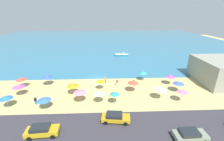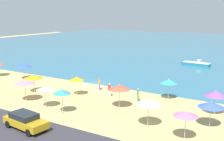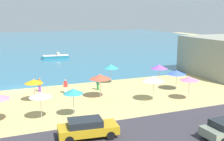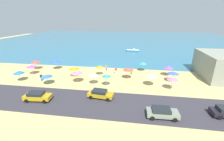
# 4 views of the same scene
# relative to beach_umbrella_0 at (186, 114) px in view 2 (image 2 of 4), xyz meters

# --- Properties ---
(ground_plane) EXTENTS (160.00, 160.00, 0.00)m
(ground_plane) POSITION_rel_beach_umbrella_0_xyz_m (-16.44, 11.30, -2.31)
(ground_plane) COLOR tan
(sea) EXTENTS (150.00, 110.00, 0.05)m
(sea) POSITION_rel_beach_umbrella_0_xyz_m (-16.44, 66.30, -2.28)
(sea) COLOR teal
(sea) RESTS_ON ground_plane
(beach_umbrella_0) EXTENTS (1.98, 1.98, 2.58)m
(beach_umbrella_0) POSITION_rel_beach_umbrella_0_xyz_m (0.00, 0.00, 0.00)
(beach_umbrella_0) COLOR #B2B2B7
(beach_umbrella_0) RESTS_ON ground_plane
(beach_umbrella_1) EXTENTS (1.77, 1.77, 2.65)m
(beach_umbrella_1) POSITION_rel_beach_umbrella_0_xyz_m (-12.52, -0.27, 0.03)
(beach_umbrella_1) COLOR #B2B2B7
(beach_umbrella_1) RESTS_ON ground_plane
(beach_umbrella_2) EXTENTS (2.28, 2.28, 2.45)m
(beach_umbrella_2) POSITION_rel_beach_umbrella_0_xyz_m (1.11, 3.90, -0.17)
(beach_umbrella_2) COLOR #B2B2B7
(beach_umbrella_2) RESTS_ON ground_plane
(beach_umbrella_3) EXTENTS (2.25, 2.25, 2.57)m
(beach_umbrella_3) POSITION_rel_beach_umbrella_0_xyz_m (0.82, 7.36, -0.08)
(beach_umbrella_3) COLOR #B2B2B7
(beach_umbrella_3) RESTS_ON ground_plane
(beach_umbrella_4) EXTENTS (1.95, 1.95, 2.43)m
(beach_umbrella_4) POSITION_rel_beach_umbrella_0_xyz_m (-15.27, 0.17, -0.14)
(beach_umbrella_4) COLOR #B2B2B7
(beach_umbrella_4) RESTS_ON ground_plane
(beach_umbrella_5) EXTENTS (1.88, 1.88, 2.44)m
(beach_umbrella_5) POSITION_rel_beach_umbrella_0_xyz_m (-15.20, 5.51, -0.15)
(beach_umbrella_5) COLOR #B2B2B7
(beach_umbrella_5) RESTS_ON ground_plane
(beach_umbrella_6) EXTENTS (2.44, 2.44, 2.46)m
(beach_umbrella_6) POSITION_rel_beach_umbrella_0_xyz_m (-27.62, 8.30, -0.17)
(beach_umbrella_6) COLOR #B2B2B7
(beach_umbrella_6) RESTS_ON ground_plane
(beach_umbrella_9) EXTENTS (2.40, 2.40, 2.52)m
(beach_umbrella_9) POSITION_rel_beach_umbrella_0_xyz_m (-18.90, 0.66, -0.04)
(beach_umbrella_9) COLOR #B2B2B7
(beach_umbrella_9) RESTS_ON ground_plane
(beach_umbrella_11) EXTENTS (2.26, 2.26, 2.70)m
(beach_umbrella_11) POSITION_rel_beach_umbrella_0_xyz_m (-3.68, 1.09, 0.07)
(beach_umbrella_11) COLOR #B2B2B7
(beach_umbrella_11) RESTS_ON ground_plane
(beach_umbrella_12) EXTENTS (2.30, 2.30, 2.67)m
(beach_umbrella_12) POSITION_rel_beach_umbrella_0_xyz_m (-8.41, 4.20, 0.04)
(beach_umbrella_12) COLOR #B2B2B7
(beach_umbrella_12) RESTS_ON ground_plane
(beach_umbrella_14) EXTENTS (2.41, 2.41, 2.37)m
(beach_umbrella_14) POSITION_rel_beach_umbrella_0_xyz_m (-20.81, 3.81, -0.23)
(beach_umbrella_14) COLOR #B2B2B7
(beach_umbrella_14) RESTS_ON ground_plane
(beach_umbrella_15) EXTENTS (1.98, 1.98, 2.57)m
(beach_umbrella_15) POSITION_rel_beach_umbrella_0_xyz_m (-4.92, 9.77, -0.07)
(beach_umbrella_15) COLOR #B2B2B7
(beach_umbrella_15) RESTS_ON ground_plane
(bather_0) EXTENTS (0.47, 0.40, 1.66)m
(bather_0) POSITION_rel_beach_umbrella_0_xyz_m (-14.20, 9.06, -1.38)
(bather_0) COLOR purple
(bather_0) RESTS_ON ground_plane
(bather_1) EXTENTS (0.57, 0.26, 1.65)m
(bather_1) POSITION_rel_beach_umbrella_0_xyz_m (-11.54, 7.25, -1.38)
(bather_1) COLOR white
(bather_1) RESTS_ON ground_plane
(bather_3) EXTENTS (0.39, 0.47, 1.61)m
(bather_3) POSITION_rel_beach_umbrella_0_xyz_m (-7.65, 7.24, -1.41)
(bather_3) COLOR green
(bather_3) RESTS_ON ground_plane
(parked_car_4) EXTENTS (4.52, 2.26, 1.43)m
(parked_car_4) POSITION_rel_beach_umbrella_0_xyz_m (-12.70, -4.97, -1.49)
(parked_car_4) COLOR #BA8F18
(parked_car_4) RESTS_ON coastal_road
(skiff_nearshore) EXTENTS (5.57, 2.18, 1.23)m
(skiff_nearshore) POSITION_rel_beach_umbrella_0_xyz_m (-7.73, 33.16, -1.90)
(skiff_nearshore) COLOR teal
(skiff_nearshore) RESTS_ON sea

